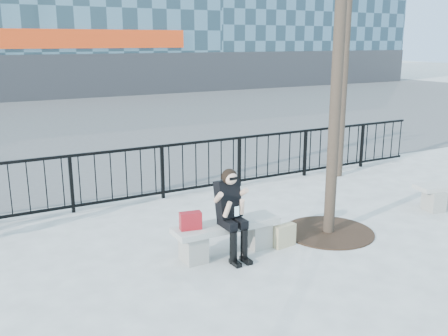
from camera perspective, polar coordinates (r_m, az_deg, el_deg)
ground at (r=7.65m, az=0.29°, el=-9.70°), size 120.00×120.00×0.00m
street_surface at (r=21.59m, az=-19.66°, el=5.25°), size 60.00×23.00×0.01m
railing at (r=10.04m, az=-8.11°, el=-0.57°), size 14.00×0.06×1.10m
tree_grate at (r=8.59m, az=11.84°, el=-7.15°), size 1.50×1.50×0.02m
bench_main at (r=7.53m, az=0.29°, el=-7.60°), size 1.65×0.46×0.49m
seated_woman at (r=7.27m, az=0.91°, el=-5.32°), size 0.50×0.64×1.34m
handbag at (r=7.18m, az=-3.85°, el=-6.04°), size 0.33×0.20×0.25m
shopping_bag at (r=7.87m, az=6.91°, el=-7.68°), size 0.39×0.18×0.35m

